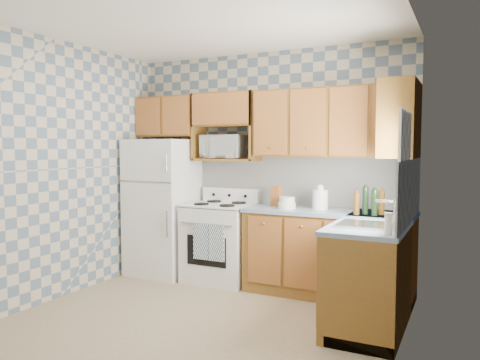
% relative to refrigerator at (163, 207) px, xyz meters
% --- Properties ---
extents(floor, '(3.40, 3.40, 0.00)m').
position_rel_refrigerator_xyz_m(floor, '(1.27, -1.25, -0.84)').
color(floor, '#7C6B4E').
rests_on(floor, ground).
extents(back_wall, '(3.40, 0.02, 2.70)m').
position_rel_refrigerator_xyz_m(back_wall, '(1.27, 0.35, 0.51)').
color(back_wall, slate).
rests_on(back_wall, ground).
extents(right_wall, '(0.02, 3.20, 2.70)m').
position_rel_refrigerator_xyz_m(right_wall, '(2.97, -1.25, 0.51)').
color(right_wall, slate).
rests_on(right_wall, ground).
extents(backsplash_back, '(2.60, 0.02, 0.56)m').
position_rel_refrigerator_xyz_m(backsplash_back, '(1.68, 0.34, 0.36)').
color(backsplash_back, white).
rests_on(backsplash_back, back_wall).
extents(backsplash_right, '(0.02, 1.60, 0.56)m').
position_rel_refrigerator_xyz_m(backsplash_right, '(2.96, -0.45, 0.36)').
color(backsplash_right, white).
rests_on(backsplash_right, right_wall).
extents(refrigerator, '(0.75, 0.70, 1.68)m').
position_rel_refrigerator_xyz_m(refrigerator, '(0.00, 0.00, 0.00)').
color(refrigerator, white).
rests_on(refrigerator, floor).
extents(stove_body, '(0.76, 0.65, 0.90)m').
position_rel_refrigerator_xyz_m(stove_body, '(0.80, 0.03, -0.39)').
color(stove_body, white).
rests_on(stove_body, floor).
extents(cooktop, '(0.76, 0.65, 0.02)m').
position_rel_refrigerator_xyz_m(cooktop, '(0.80, 0.03, 0.07)').
color(cooktop, silver).
rests_on(cooktop, stove_body).
extents(backguard, '(0.76, 0.08, 0.17)m').
position_rel_refrigerator_xyz_m(backguard, '(0.80, 0.30, 0.16)').
color(backguard, white).
rests_on(backguard, cooktop).
extents(dish_towel_left, '(0.19, 0.02, 0.40)m').
position_rel_refrigerator_xyz_m(dish_towel_left, '(0.75, -0.32, -0.31)').
color(dish_towel_left, navy).
rests_on(dish_towel_left, stove_body).
extents(dish_towel_right, '(0.19, 0.02, 0.40)m').
position_rel_refrigerator_xyz_m(dish_towel_right, '(0.95, -0.32, -0.31)').
color(dish_towel_right, navy).
rests_on(dish_towel_right, stove_body).
extents(base_cabinets_back, '(1.75, 0.60, 0.88)m').
position_rel_refrigerator_xyz_m(base_cabinets_back, '(2.10, 0.05, -0.40)').
color(base_cabinets_back, brown).
rests_on(base_cabinets_back, floor).
extents(base_cabinets_right, '(0.60, 1.60, 0.88)m').
position_rel_refrigerator_xyz_m(base_cabinets_right, '(2.67, -0.45, -0.40)').
color(base_cabinets_right, brown).
rests_on(base_cabinets_right, floor).
extents(countertop_back, '(1.77, 0.63, 0.04)m').
position_rel_refrigerator_xyz_m(countertop_back, '(2.10, 0.05, 0.06)').
color(countertop_back, slate).
rests_on(countertop_back, base_cabinets_back).
extents(countertop_right, '(0.63, 1.60, 0.04)m').
position_rel_refrigerator_xyz_m(countertop_right, '(2.67, -0.45, 0.06)').
color(countertop_right, slate).
rests_on(countertop_right, base_cabinets_right).
extents(upper_cabinets_back, '(1.75, 0.33, 0.74)m').
position_rel_refrigerator_xyz_m(upper_cabinets_back, '(2.10, 0.19, 1.01)').
color(upper_cabinets_back, brown).
rests_on(upper_cabinets_back, back_wall).
extents(upper_cabinets_fridge, '(0.82, 0.33, 0.50)m').
position_rel_refrigerator_xyz_m(upper_cabinets_fridge, '(-0.02, 0.19, 1.13)').
color(upper_cabinets_fridge, brown).
rests_on(upper_cabinets_fridge, back_wall).
extents(upper_cabinets_right, '(0.33, 0.70, 0.74)m').
position_rel_refrigerator_xyz_m(upper_cabinets_right, '(2.81, 0.00, 1.01)').
color(upper_cabinets_right, brown).
rests_on(upper_cabinets_right, right_wall).
extents(microwave_shelf, '(0.80, 0.33, 0.03)m').
position_rel_refrigerator_xyz_m(microwave_shelf, '(0.80, 0.19, 0.60)').
color(microwave_shelf, brown).
rests_on(microwave_shelf, back_wall).
extents(microwave, '(0.52, 0.35, 0.28)m').
position_rel_refrigerator_xyz_m(microwave, '(0.76, 0.21, 0.75)').
color(microwave, white).
rests_on(microwave, microwave_shelf).
extents(sink, '(0.48, 0.40, 0.03)m').
position_rel_refrigerator_xyz_m(sink, '(2.67, -0.80, 0.09)').
color(sink, '#B7B7BC').
rests_on(sink, countertop_right).
extents(window, '(0.02, 0.66, 0.86)m').
position_rel_refrigerator_xyz_m(window, '(2.96, -0.80, 0.61)').
color(window, silver).
rests_on(window, right_wall).
extents(bottle_0, '(0.06, 0.06, 0.27)m').
position_rel_refrigerator_xyz_m(bottle_0, '(2.51, -0.09, 0.22)').
color(bottle_0, black).
rests_on(bottle_0, countertop_back).
extents(bottle_1, '(0.06, 0.06, 0.25)m').
position_rel_refrigerator_xyz_m(bottle_1, '(2.61, -0.15, 0.21)').
color(bottle_1, black).
rests_on(bottle_1, countertop_back).
extents(bottle_2, '(0.06, 0.06, 0.24)m').
position_rel_refrigerator_xyz_m(bottle_2, '(2.66, -0.05, 0.20)').
color(bottle_2, '#4E330F').
rests_on(bottle_2, countertop_back).
extents(bottle_3, '(0.06, 0.06, 0.22)m').
position_rel_refrigerator_xyz_m(bottle_3, '(2.44, -0.17, 0.19)').
color(bottle_3, '#4E330F').
rests_on(bottle_3, countertop_back).
extents(knife_block, '(0.11, 0.11, 0.23)m').
position_rel_refrigerator_xyz_m(knife_block, '(1.48, 0.11, 0.19)').
color(knife_block, brown).
rests_on(knife_block, countertop_back).
extents(electric_kettle, '(0.16, 0.16, 0.21)m').
position_rel_refrigerator_xyz_m(electric_kettle, '(2.00, 0.07, 0.18)').
color(electric_kettle, white).
rests_on(electric_kettle, countertop_back).
extents(food_containers, '(0.19, 0.19, 0.13)m').
position_rel_refrigerator_xyz_m(food_containers, '(1.66, -0.04, 0.14)').
color(food_containers, silver).
rests_on(food_containers, countertop_back).
extents(soap_bottle, '(0.06, 0.06, 0.17)m').
position_rel_refrigerator_xyz_m(soap_bottle, '(2.89, -1.13, 0.17)').
color(soap_bottle, silver).
rests_on(soap_bottle, countertop_right).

